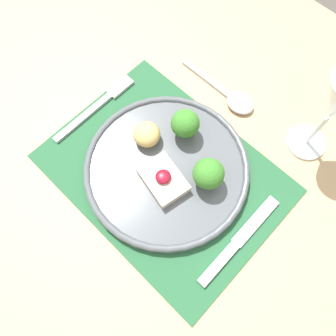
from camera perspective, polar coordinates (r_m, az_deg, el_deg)
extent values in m
plane|color=#4C4742|center=(1.32, -0.29, -12.30)|extent=(8.00, 8.00, 0.00)
cube|color=tan|center=(0.61, -0.62, -1.44)|extent=(1.19, 1.08, 0.03)
cylinder|color=tan|center=(1.31, -2.85, 22.51)|extent=(0.06, 0.06, 0.72)
cube|color=#235633|center=(0.59, -0.64, -0.89)|extent=(0.41, 0.30, 0.00)
cylinder|color=#4C5156|center=(0.58, 0.00, -0.43)|extent=(0.29, 0.29, 0.02)
torus|color=#4C5156|center=(0.57, 0.00, -0.14)|extent=(0.29, 0.29, 0.01)
cube|color=beige|center=(0.56, -0.82, -2.06)|extent=(0.09, 0.07, 0.02)
ellipsoid|color=maroon|center=(0.54, -0.84, -1.53)|extent=(0.03, 0.03, 0.01)
cylinder|color=#84B256|center=(0.56, 6.74, -1.95)|extent=(0.01, 0.01, 0.02)
sphere|color=#387A28|center=(0.54, 7.06, -0.98)|extent=(0.05, 0.05, 0.05)
cylinder|color=#84B256|center=(0.60, 2.90, 6.48)|extent=(0.01, 0.01, 0.02)
sphere|color=#387A28|center=(0.57, 3.03, 7.73)|extent=(0.05, 0.05, 0.05)
ellipsoid|color=tan|center=(0.58, -3.72, 5.86)|extent=(0.07, 0.07, 0.04)
cube|color=#B2B2B7|center=(0.65, -14.51, 8.54)|extent=(0.01, 0.14, 0.01)
cube|color=#B2B2B7|center=(0.68, -8.32, 13.81)|extent=(0.02, 0.05, 0.01)
cube|color=#B2B2B7|center=(0.56, 8.76, -16.15)|extent=(0.02, 0.09, 0.01)
cube|color=#B2B2B7|center=(0.58, 14.99, -8.93)|extent=(0.02, 0.11, 0.00)
cube|color=#B2B2B7|center=(0.69, 6.75, 15.16)|extent=(0.13, 0.01, 0.01)
ellipsoid|color=#B2B2B7|center=(0.66, 12.49, 10.97)|extent=(0.06, 0.05, 0.02)
cylinder|color=white|center=(0.67, 22.89, 4.16)|extent=(0.07, 0.07, 0.01)
cylinder|color=white|center=(0.63, 24.41, 5.92)|extent=(0.01, 0.01, 0.09)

